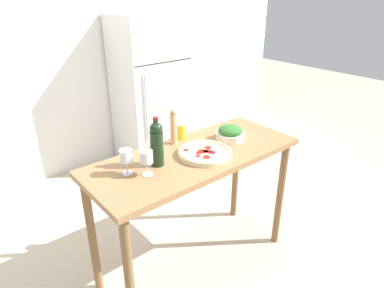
{
  "coord_description": "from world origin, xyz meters",
  "views": [
    {
      "loc": [
        -1.33,
        -1.57,
        1.98
      ],
      "look_at": [
        0.0,
        0.03,
        1.02
      ],
      "focal_mm": 32.0,
      "sensor_mm": 36.0,
      "label": 1
    }
  ],
  "objects_px": {
    "wine_bottle": "(157,143)",
    "pepper_mill": "(174,127)",
    "wine_glass_far": "(126,157)",
    "salad_bowl": "(230,133)",
    "homemade_pizza": "(205,153)",
    "salt_canister": "(181,131)",
    "refrigerator": "(150,91)",
    "wine_glass_near": "(146,158)"
  },
  "relations": [
    {
      "from": "pepper_mill",
      "to": "salt_canister",
      "type": "relative_size",
      "value": 2.13
    },
    {
      "from": "wine_bottle",
      "to": "homemade_pizza",
      "type": "height_order",
      "value": "wine_bottle"
    },
    {
      "from": "refrigerator",
      "to": "wine_bottle",
      "type": "xyz_separation_m",
      "value": [
        -1.06,
        -1.71,
        0.24
      ]
    },
    {
      "from": "wine_glass_far",
      "to": "salt_canister",
      "type": "bearing_deg",
      "value": 20.05
    },
    {
      "from": "wine_glass_near",
      "to": "refrigerator",
      "type": "bearing_deg",
      "value": 56.37
    },
    {
      "from": "homemade_pizza",
      "to": "salt_canister",
      "type": "xyz_separation_m",
      "value": [
        0.05,
        0.32,
        0.04
      ]
    },
    {
      "from": "homemade_pizza",
      "to": "wine_glass_near",
      "type": "bearing_deg",
      "value": 176.62
    },
    {
      "from": "salt_canister",
      "to": "wine_bottle",
      "type": "bearing_deg",
      "value": -147.97
    },
    {
      "from": "refrigerator",
      "to": "salad_bowl",
      "type": "xyz_separation_m",
      "value": [
        -0.43,
        -1.73,
        0.14
      ]
    },
    {
      "from": "pepper_mill",
      "to": "salt_canister",
      "type": "xyz_separation_m",
      "value": [
        0.09,
        0.04,
        -0.06
      ]
    },
    {
      "from": "wine_bottle",
      "to": "homemade_pizza",
      "type": "distance_m",
      "value": 0.35
    },
    {
      "from": "refrigerator",
      "to": "pepper_mill",
      "type": "bearing_deg",
      "value": -117.51
    },
    {
      "from": "salad_bowl",
      "to": "salt_canister",
      "type": "relative_size",
      "value": 1.72
    },
    {
      "from": "pepper_mill",
      "to": "homemade_pizza",
      "type": "relative_size",
      "value": 0.72
    },
    {
      "from": "wine_bottle",
      "to": "salt_canister",
      "type": "xyz_separation_m",
      "value": [
        0.37,
        0.23,
        -0.09
      ]
    },
    {
      "from": "wine_bottle",
      "to": "salad_bowl",
      "type": "bearing_deg",
      "value": -1.35
    },
    {
      "from": "wine_glass_far",
      "to": "salad_bowl",
      "type": "relative_size",
      "value": 0.76
    },
    {
      "from": "wine_bottle",
      "to": "refrigerator",
      "type": "bearing_deg",
      "value": 58.16
    },
    {
      "from": "pepper_mill",
      "to": "homemade_pizza",
      "type": "distance_m",
      "value": 0.31
    },
    {
      "from": "homemade_pizza",
      "to": "salt_canister",
      "type": "distance_m",
      "value": 0.33
    },
    {
      "from": "wine_bottle",
      "to": "salt_canister",
      "type": "bearing_deg",
      "value": 32.03
    },
    {
      "from": "refrigerator",
      "to": "salt_canister",
      "type": "relative_size",
      "value": 14.3
    },
    {
      "from": "refrigerator",
      "to": "salt_canister",
      "type": "distance_m",
      "value": 1.65
    },
    {
      "from": "homemade_pizza",
      "to": "salt_canister",
      "type": "height_order",
      "value": "salt_canister"
    },
    {
      "from": "wine_bottle",
      "to": "pepper_mill",
      "type": "xyz_separation_m",
      "value": [
        0.27,
        0.19,
        -0.03
      ]
    },
    {
      "from": "refrigerator",
      "to": "pepper_mill",
      "type": "distance_m",
      "value": 1.73
    },
    {
      "from": "refrigerator",
      "to": "wine_glass_far",
      "type": "relative_size",
      "value": 10.97
    },
    {
      "from": "homemade_pizza",
      "to": "refrigerator",
      "type": "bearing_deg",
      "value": 67.45
    },
    {
      "from": "salad_bowl",
      "to": "salt_canister",
      "type": "height_order",
      "value": "salt_canister"
    },
    {
      "from": "refrigerator",
      "to": "wine_glass_far",
      "type": "height_order",
      "value": "refrigerator"
    },
    {
      "from": "wine_bottle",
      "to": "homemade_pizza",
      "type": "xyz_separation_m",
      "value": [
        0.31,
        -0.09,
        -0.13
      ]
    },
    {
      "from": "homemade_pizza",
      "to": "salad_bowl",
      "type": "bearing_deg",
      "value": 13.59
    },
    {
      "from": "wine_glass_far",
      "to": "wine_bottle",
      "type": "bearing_deg",
      "value": -5.88
    },
    {
      "from": "salad_bowl",
      "to": "pepper_mill",
      "type": "bearing_deg",
      "value": 150.17
    },
    {
      "from": "wine_glass_near",
      "to": "salad_bowl",
      "type": "bearing_deg",
      "value": 3.9
    },
    {
      "from": "wine_glass_far",
      "to": "pepper_mill",
      "type": "xyz_separation_m",
      "value": [
        0.48,
        0.17,
        0.01
      ]
    },
    {
      "from": "salad_bowl",
      "to": "homemade_pizza",
      "type": "distance_m",
      "value": 0.33
    },
    {
      "from": "wine_glass_far",
      "to": "salt_canister",
      "type": "relative_size",
      "value": 1.3
    },
    {
      "from": "salt_canister",
      "to": "wine_glass_near",
      "type": "bearing_deg",
      "value": -148.71
    },
    {
      "from": "wine_bottle",
      "to": "wine_glass_far",
      "type": "distance_m",
      "value": 0.21
    },
    {
      "from": "pepper_mill",
      "to": "wine_glass_far",
      "type": "bearing_deg",
      "value": -160.26
    },
    {
      "from": "wine_bottle",
      "to": "pepper_mill",
      "type": "height_order",
      "value": "wine_bottle"
    }
  ]
}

